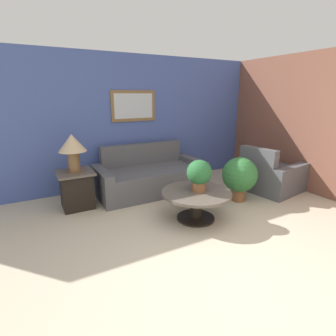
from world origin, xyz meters
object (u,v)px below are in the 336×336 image
Objects in this scene: armchair at (267,175)px; side_table at (77,189)px; couch_main at (150,177)px; table_lamp at (72,147)px; potted_plant_on_table at (199,174)px; coffee_table at (196,199)px; potted_plant_floor at (240,176)px.

armchair is 3.61m from side_table.
table_lamp reaches higher than couch_main.
potted_plant_on_table is at bearing -84.02° from couch_main.
coffee_table is at bearing -41.17° from table_lamp.
potted_plant_floor is (-0.90, -0.16, 0.17)m from armchair.
coffee_table is 1.70× the size of table_lamp.
coffee_table is at bearing -167.27° from potted_plant_floor.
coffee_table is at bearing -85.75° from couch_main.
armchair is 1.98× the size of side_table.
couch_main is at bearing 4.78° from table_lamp.
coffee_table is (0.11, -1.43, 0.03)m from couch_main.
coffee_table is 1.12m from potted_plant_floor.
table_lamp is at bearing 66.57° from armchair.
potted_plant_on_table is (0.04, 0.01, 0.39)m from coffee_table.
potted_plant_on_table is at bearing 8.68° from coffee_table.
coffee_table is 1.68× the size of side_table.
couch_main is at bearing 55.05° from armchair.
potted_plant_on_table is (1.55, -1.31, -0.33)m from table_lamp.
potted_plant_floor is (1.19, -1.19, 0.17)m from couch_main.
armchair is at bearing 11.65° from potted_plant_on_table.
coffee_table is at bearing 92.75° from armchair.
potted_plant_floor is at bearing 12.90° from potted_plant_on_table.
potted_plant_on_table is at bearing 92.81° from armchair.
coffee_table is 2.20× the size of potted_plant_on_table.
potted_plant_on_table is 1.10m from potted_plant_floor.
potted_plant_floor is (1.04, 0.24, -0.25)m from potted_plant_on_table.
side_table is at bearing 138.83° from coffee_table.
potted_plant_on_table is (1.55, -1.31, 0.39)m from side_table.
table_lamp is 2.05m from potted_plant_on_table.
table_lamp reaches higher than coffee_table.
armchair reaches higher than coffee_table.
side_table is (-3.49, 0.91, 0.03)m from armchair.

